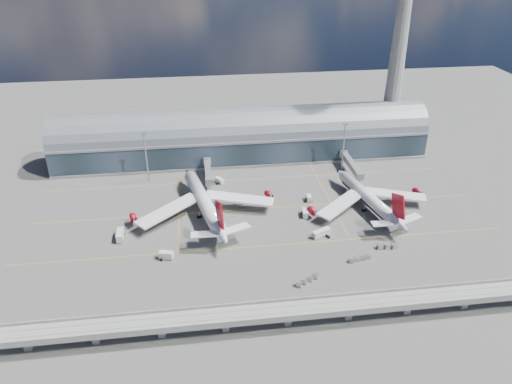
{
  "coord_description": "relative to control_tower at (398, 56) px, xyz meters",
  "views": [
    {
      "loc": [
        -26.33,
        -174.21,
        113.63
      ],
      "look_at": [
        -1.56,
        10.0,
        14.0
      ],
      "focal_mm": 35.0,
      "sensor_mm": 36.0,
      "label": 1
    }
  ],
  "objects": [
    {
      "name": "floodlight_mast_left",
      "position": [
        -135.0,
        -28.0,
        -38.0
      ],
      "size": [
        3.0,
        0.7,
        25.7
      ],
      "color": "gray",
      "rests_on": "ground"
    },
    {
      "name": "cargo_train_1",
      "position": [
        -37.65,
        -101.26,
        -50.65
      ],
      "size": [
        8.59,
        2.84,
        1.89
      ],
      "rotation": [
        0.0,
        0.0,
        1.7
      ],
      "color": "gray",
      "rests_on": "ground"
    },
    {
      "name": "service_truck_2",
      "position": [
        -61.51,
        -89.03,
        -50.08
      ],
      "size": [
        8.49,
        5.54,
        2.99
      ],
      "rotation": [
        0.0,
        0.0,
        1.99
      ],
      "color": "beige",
      "rests_on": "ground"
    },
    {
      "name": "ground",
      "position": [
        -85.0,
        -83.0,
        -51.64
      ],
      "size": [
        500.0,
        500.0,
        0.0
      ],
      "primitive_type": "plane",
      "color": "#474744",
      "rests_on": "ground"
    },
    {
      "name": "airliner_left",
      "position": [
        -108.29,
        -65.39,
        -45.69
      ],
      "size": [
        64.48,
        67.91,
        20.82
      ],
      "rotation": [
        0.0,
        0.0,
        0.21
      ],
      "color": "white",
      "rests_on": "ground"
    },
    {
      "name": "service_truck_4",
      "position": [
        -59.69,
        -58.71,
        -50.35
      ],
      "size": [
        2.55,
        4.57,
        2.54
      ],
      "rotation": [
        0.0,
        0.0,
        -0.1
      ],
      "color": "beige",
      "rests_on": "ground"
    },
    {
      "name": "jet_bridge_right",
      "position": [
        -31.7,
        -31.82,
        -46.46
      ],
      "size": [
        4.4,
        32.0,
        7.25
      ],
      "color": "gray",
      "rests_on": "ground"
    },
    {
      "name": "taxi_lines",
      "position": [
        -85.0,
        -60.89,
        -51.63
      ],
      "size": [
        200.0,
        80.12,
        0.01
      ],
      "color": "gold",
      "rests_on": "ground"
    },
    {
      "name": "service_truck_1",
      "position": [
        -124.67,
        -96.44,
        -50.07
      ],
      "size": [
        5.78,
        3.68,
        3.1
      ],
      "rotation": [
        0.0,
        0.0,
        1.33
      ],
      "color": "beige",
      "rests_on": "ground"
    },
    {
      "name": "jet_bridge_left",
      "position": [
        -105.25,
        -29.88,
        -46.46
      ],
      "size": [
        4.4,
        28.0,
        7.25
      ],
      "color": "gray",
      "rests_on": "ground"
    },
    {
      "name": "control_tower",
      "position": [
        0.0,
        0.0,
        0.0
      ],
      "size": [
        19.0,
        19.0,
        103.0
      ],
      "color": "gray",
      "rests_on": "ground"
    },
    {
      "name": "airliner_right",
      "position": [
        -34.89,
        -69.17,
        -46.7
      ],
      "size": [
        56.96,
        59.61,
        19.02
      ],
      "rotation": [
        0.0,
        0.0,
        0.2
      ],
      "color": "white",
      "rests_on": "ground"
    },
    {
      "name": "service_truck_5",
      "position": [
        -99.82,
        -35.07,
        -50.33
      ],
      "size": [
        4.59,
        5.54,
        2.56
      ],
      "rotation": [
        0.0,
        0.0,
        0.58
      ],
      "color": "beige",
      "rests_on": "ground"
    },
    {
      "name": "cargo_train_0",
      "position": [
        -73.97,
        -117.92,
        -50.74
      ],
      "size": [
        9.84,
        6.34,
        1.72
      ],
      "rotation": [
        0.0,
        0.0,
        1.07
      ],
      "color": "gray",
      "rests_on": "ground"
    },
    {
      "name": "service_truck_0",
      "position": [
        -143.66,
        -79.88,
        -49.93
      ],
      "size": [
        2.96,
        8.02,
        3.3
      ],
      "rotation": [
        0.0,
        0.0,
        0.02
      ],
      "color": "beige",
      "rests_on": "ground"
    },
    {
      "name": "floodlight_mast_right",
      "position": [
        -35.0,
        -28.0,
        -38.0
      ],
      "size": [
        3.0,
        0.7,
        25.7
      ],
      "color": "gray",
      "rests_on": "ground"
    },
    {
      "name": "service_truck_3",
      "position": [
        -64.54,
        -72.06,
        -50.22
      ],
      "size": [
        2.9,
        5.94,
        2.77
      ],
      "rotation": [
        0.0,
        0.0,
        -0.12
      ],
      "color": "beige",
      "rests_on": "ground"
    },
    {
      "name": "terminal",
      "position": [
        -85.0,
        -5.01,
        -40.3
      ],
      "size": [
        200.0,
        30.0,
        28.0
      ],
      "color": "#212E37",
      "rests_on": "ground"
    },
    {
      "name": "cargo_train_2",
      "position": [
        -50.93,
        -107.48,
        -50.81
      ],
      "size": [
        9.55,
        3.58,
        1.58
      ],
      "rotation": [
        0.0,
        0.0,
        1.34
      ],
      "color": "gray",
      "rests_on": "ground"
    },
    {
      "name": "guideway",
      "position": [
        -85.0,
        -138.0,
        -46.34
      ],
      "size": [
        220.0,
        8.5,
        7.2
      ],
      "color": "gray",
      "rests_on": "ground"
    }
  ]
}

